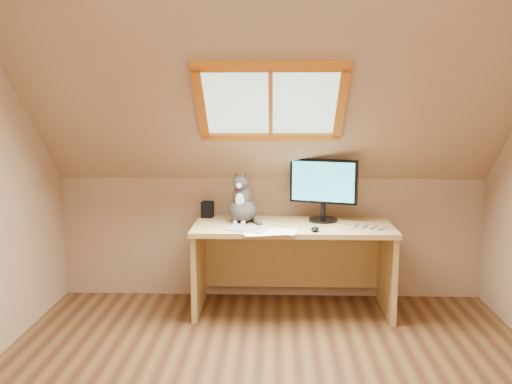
{
  "coord_description": "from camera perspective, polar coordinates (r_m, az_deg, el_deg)",
  "views": [
    {
      "loc": [
        0.03,
        -2.91,
        1.63
      ],
      "look_at": [
        -0.1,
        1.0,
        1.01
      ],
      "focal_mm": 40.0,
      "sensor_mm": 36.0,
      "label": 1
    }
  ],
  "objects": [
    {
      "name": "room_shell",
      "position": [
        2.83,
        1.28,
        5.0
      ],
      "size": [
        3.52,
        3.52,
        2.41
      ],
      "color": "tan",
      "rests_on": "ground"
    },
    {
      "name": "desk",
      "position": [
        4.51,
        3.66,
        -5.77
      ],
      "size": [
        1.52,
        0.67,
        0.7
      ],
      "color": "#D9B667",
      "rests_on": "ground"
    },
    {
      "name": "monitor",
      "position": [
        4.48,
        6.76,
        0.63
      ],
      "size": [
        0.52,
        0.23,
        0.49
      ],
      "color": "black",
      "rests_on": "desk"
    },
    {
      "name": "cat",
      "position": [
        4.44,
        -1.41,
        -1.21
      ],
      "size": [
        0.26,
        0.3,
        0.41
      ],
      "color": "#494341",
      "rests_on": "desk"
    },
    {
      "name": "desk_speaker",
      "position": [
        4.66,
        -4.87,
        -1.75
      ],
      "size": [
        0.1,
        0.1,
        0.13
      ],
      "primitive_type": "cube",
      "rotation": [
        0.0,
        0.0,
        -0.12
      ],
      "color": "black",
      "rests_on": "desk"
    },
    {
      "name": "graphics_tablet",
      "position": [
        4.21,
        -0.75,
        -3.69
      ],
      "size": [
        0.35,
        0.3,
        0.01
      ],
      "primitive_type": "cube",
      "rotation": [
        0.0,
        0.0,
        -0.38
      ],
      "color": "#B2B2B7",
      "rests_on": "desk"
    },
    {
      "name": "mouse",
      "position": [
        4.17,
        5.92,
        -3.71
      ],
      "size": [
        0.08,
        0.11,
        0.03
      ],
      "primitive_type": "ellipsoid",
      "rotation": [
        0.0,
        0.0,
        -0.17
      ],
      "color": "black",
      "rests_on": "desk"
    },
    {
      "name": "papers",
      "position": [
        4.14,
        1.33,
        -3.98
      ],
      "size": [
        0.33,
        0.27,
        0.0
      ],
      "color": "white",
      "rests_on": "desk"
    },
    {
      "name": "cables",
      "position": [
        4.32,
        10.06,
        -3.53
      ],
      "size": [
        0.51,
        0.26,
        0.01
      ],
      "color": "silver",
      "rests_on": "desk"
    }
  ]
}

